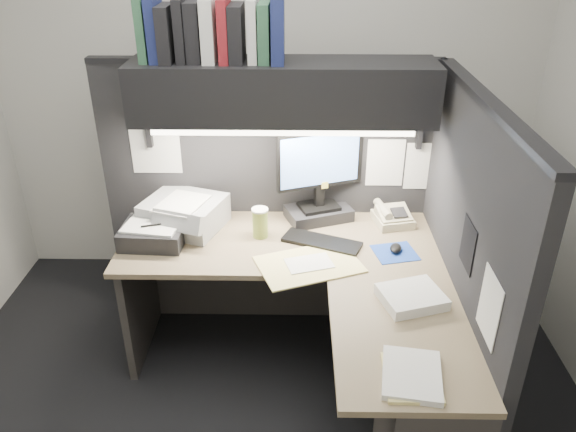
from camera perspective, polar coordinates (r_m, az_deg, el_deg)
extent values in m
plane|color=black|center=(3.08, -3.22, -19.76)|extent=(3.50, 3.50, 0.00)
cube|color=beige|center=(3.69, -2.20, 13.42)|extent=(3.50, 0.04, 2.70)
cube|color=black|center=(3.34, -2.01, 1.75)|extent=(1.90, 0.06, 1.60)
cube|color=black|center=(2.80, 17.13, -5.28)|extent=(0.06, 1.50, 1.60)
cube|color=#7D7050|center=(3.05, -1.01, -2.76)|extent=(1.70, 0.68, 0.03)
cube|color=#7D7050|center=(2.47, 11.55, -11.93)|extent=(0.60, 0.85, 0.03)
cube|color=#2F2C2A|center=(3.50, -0.80, -5.38)|extent=(1.61, 0.02, 0.70)
cube|color=#2F2C2A|center=(3.38, -14.79, -7.89)|extent=(0.04, 0.61, 0.70)
cube|color=black|center=(2.92, -0.51, 12.57)|extent=(1.55, 0.34, 0.30)
cylinder|color=white|center=(2.84, -0.57, 8.50)|extent=(1.32, 0.04, 0.04)
cube|color=black|center=(3.26, 3.12, 0.31)|extent=(0.41, 0.33, 0.07)
cube|color=black|center=(3.21, 3.17, 2.12)|extent=(0.06, 0.05, 0.12)
cube|color=black|center=(3.11, 3.28, 5.81)|extent=(0.48, 0.21, 0.33)
cube|color=#6B99EB|center=(3.09, 3.30, 5.67)|extent=(0.43, 0.16, 0.29)
cube|color=black|center=(3.02, 3.45, -2.64)|extent=(0.44, 0.29, 0.02)
cube|color=#1C3C9A|center=(2.99, 10.81, -3.67)|extent=(0.25, 0.24, 0.00)
ellipsoid|color=black|center=(2.99, 10.89, -3.23)|extent=(0.08, 0.11, 0.03)
cube|color=#BFB693|center=(3.25, 10.60, -0.09)|extent=(0.24, 0.24, 0.08)
cylinder|color=#ABA744|center=(3.05, -2.84, -0.76)|extent=(0.11, 0.11, 0.16)
cube|color=#9C9EA1|center=(3.20, -10.47, 0.28)|extent=(0.50, 0.46, 0.16)
cube|color=black|center=(3.10, -13.46, -1.76)|extent=(0.35, 0.29, 0.10)
cube|color=#E2D47F|center=(2.84, 2.16, -4.93)|extent=(0.58, 0.49, 0.01)
cube|color=white|center=(2.63, 12.44, -8.04)|extent=(0.33, 0.30, 0.05)
cube|color=white|center=(2.26, 12.46, -15.48)|extent=(0.26, 0.31, 0.03)
cube|color=#E2D47F|center=(2.26, 12.42, -15.76)|extent=(0.21, 0.26, 0.01)
cube|color=#285138|center=(2.96, -14.38, 18.01)|extent=(0.04, 0.22, 0.31)
cube|color=#161D4D|center=(2.94, -13.35, 17.97)|extent=(0.05, 0.22, 0.30)
cube|color=black|center=(2.91, -12.23, 17.65)|extent=(0.06, 0.22, 0.27)
cube|color=black|center=(2.91, -10.70, 18.09)|extent=(0.05, 0.22, 0.30)
cube|color=black|center=(2.91, -9.50, 18.04)|extent=(0.07, 0.22, 0.28)
cube|color=silver|center=(2.88, -7.95, 18.20)|extent=(0.07, 0.22, 0.30)
cube|color=maroon|center=(2.87, -6.44, 18.26)|extent=(0.05, 0.22, 0.30)
cube|color=black|center=(2.86, -5.23, 17.98)|extent=(0.07, 0.22, 0.27)
cube|color=silver|center=(2.87, -3.57, 18.33)|extent=(0.04, 0.22, 0.29)
cube|color=#285138|center=(2.86, -2.41, 18.14)|extent=(0.06, 0.22, 0.28)
cube|color=#161D4D|center=(2.84, -1.04, 18.41)|extent=(0.06, 0.22, 0.31)
cube|color=white|center=(3.24, 9.85, 5.34)|extent=(0.21, 0.00, 0.28)
cube|color=white|center=(3.29, 13.62, 4.92)|extent=(0.21, 0.00, 0.28)
cube|color=white|center=(3.26, -13.35, 7.04)|extent=(0.28, 0.00, 0.34)
cube|color=black|center=(2.57, 17.81, -2.82)|extent=(0.00, 0.18, 0.22)
cube|color=white|center=(2.33, 19.78, -8.71)|extent=(0.00, 0.21, 0.28)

